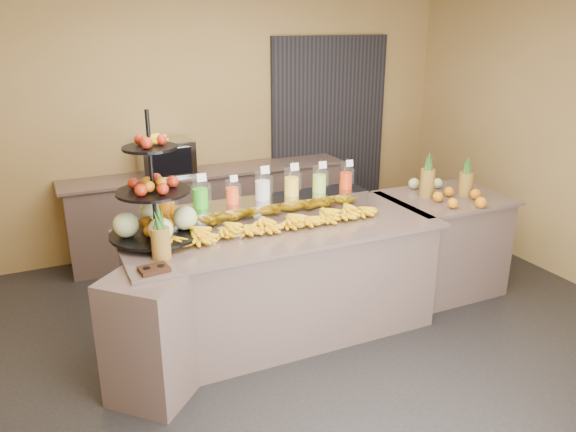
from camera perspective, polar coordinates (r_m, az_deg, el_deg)
ground at (r=4.58m, az=1.01°, el=-13.30°), size 6.00×6.00×0.00m
room_envelope at (r=4.69m, az=-1.02°, el=12.06°), size 6.04×5.02×2.82m
buffet_counter at (r=4.51m, az=-1.73°, el=-7.02°), size 2.75×1.25×0.93m
right_counter at (r=5.52m, az=15.29°, el=-2.66°), size 1.08×0.88×0.93m
back_ledge at (r=6.29m, az=-7.93°, el=0.56°), size 3.10×0.55×0.93m
pitcher_tray at (r=4.61m, az=-2.57°, el=0.79°), size 1.85×0.30×0.15m
juice_pitcher_orange_a at (r=4.33m, az=-12.18°, el=1.53°), size 0.12×0.12×0.28m
juice_pitcher_green at (r=4.39m, az=-8.89°, el=2.07°), size 0.13×0.13×0.30m
juice_pitcher_orange_b at (r=4.47m, az=-5.68°, el=2.31°), size 0.11×0.11×0.26m
juice_pitcher_milk at (r=4.55m, az=-2.60°, el=2.91°), size 0.13×0.13×0.31m
juice_pitcher_lemon at (r=4.65m, az=0.37°, el=3.28°), size 0.13×0.13×0.30m
juice_pitcher_lime at (r=4.77m, az=3.20°, el=3.58°), size 0.12×0.12×0.29m
juice_pitcher_orange_c at (r=4.89m, az=5.90°, el=3.86°), size 0.11×0.12×0.27m
banana_heap at (r=4.35m, az=-1.17°, el=-0.48°), size 1.80×0.16×0.15m
fruit_stand at (r=4.19m, az=-12.75°, el=0.81°), size 0.74×0.74×0.96m
condiment_caddy at (r=3.74m, az=-13.46°, el=-5.27°), size 0.20×0.16×0.03m
pineapple_left_a at (r=3.88m, az=-12.82°, el=-2.31°), size 0.13×0.13×0.38m
pineapple_left_b at (r=4.52m, az=-13.27°, el=0.92°), size 0.13×0.13×0.40m
right_fruit_pile at (r=5.26m, az=16.34°, el=2.47°), size 0.49×0.47×0.26m
oven_warmer at (r=6.01m, az=-12.28°, el=5.81°), size 0.55×0.39×0.36m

